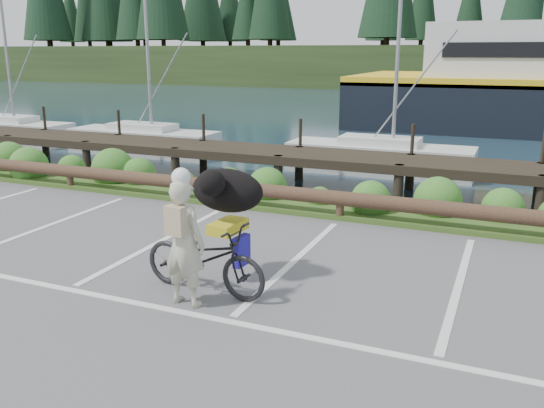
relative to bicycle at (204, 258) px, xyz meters
The scene contains 7 objects.
ground 0.96m from the bicycle, 23.37° to the right, with size 72.00×72.00×0.00m, color #505052.
harbor_backdrop 78.21m from the bicycle, 89.18° to the left, with size 170.00×160.00×30.00m.
vegetation_strip 5.06m from the bicycle, 81.58° to the left, with size 34.00×1.60×0.10m, color #3D5B21.
log_rail 4.38m from the bicycle, 80.23° to the left, with size 32.00×0.30×0.60m, color #443021, non-canonical shape.
bicycle is the anchor object (origin of this frame).
cyclist 0.58m from the bicycle, 95.16° to the right, with size 0.64×0.42×1.75m, color #BAB89E.
dog 1.06m from the bicycle, 84.84° to the left, with size 1.13×0.55×0.65m, color black.
Camera 1 is at (3.14, -6.37, 3.36)m, focal length 38.00 mm.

